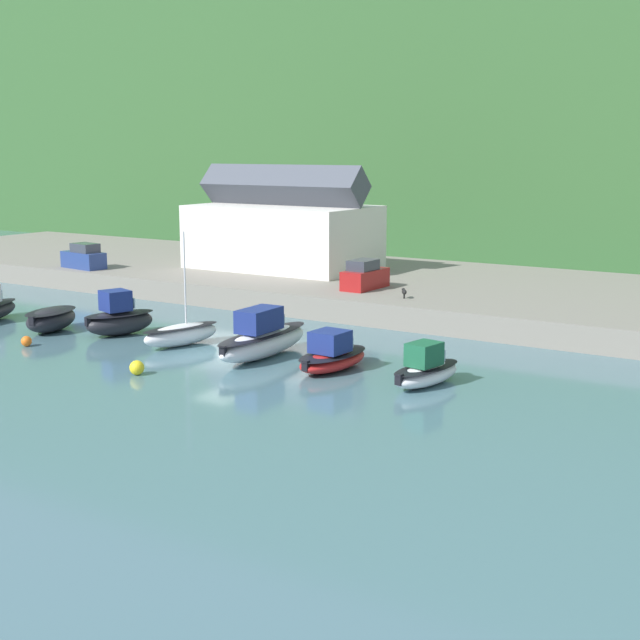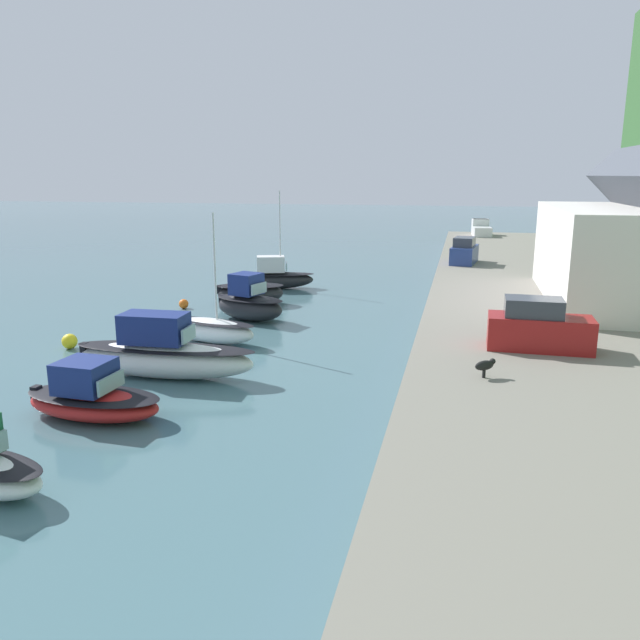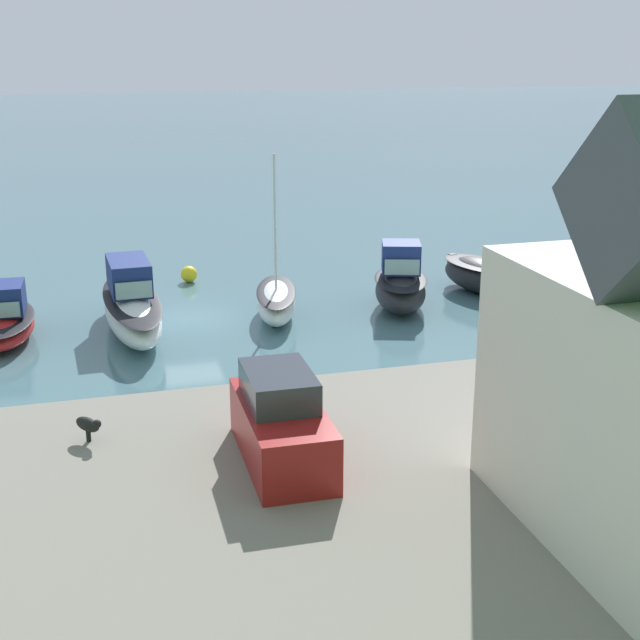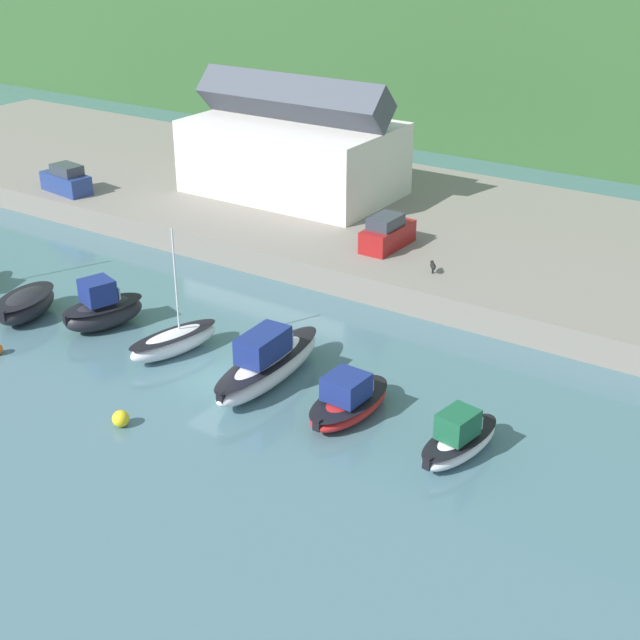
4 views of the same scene
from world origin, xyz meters
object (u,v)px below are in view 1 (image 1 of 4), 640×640
(moored_boat_1, at_px, (51,319))
(mooring_buoy_0, at_px, (137,368))
(moored_boat_3, at_px, (181,334))
(moored_boat_4, at_px, (263,339))
(mooring_buoy_1, at_px, (26,341))
(moored_boat_5, at_px, (332,356))
(moored_boat_6, at_px, (426,370))
(parked_car_1, at_px, (84,258))
(parked_car_0, at_px, (365,276))
(dog_on_quay, at_px, (404,292))
(moored_boat_2, at_px, (119,318))

(moored_boat_1, distance_m, mooring_buoy_0, 13.92)
(moored_boat_3, distance_m, moored_boat_4, 5.97)
(moored_boat_4, bearing_deg, moored_boat_1, -176.81)
(mooring_buoy_1, bearing_deg, moored_boat_1, 120.36)
(moored_boat_5, xyz_separation_m, moored_boat_6, (5.68, -0.19, 0.03))
(moored_boat_4, relative_size, parked_car_1, 1.90)
(moored_boat_3, height_order, moored_boat_5, moored_boat_3)
(moored_boat_3, relative_size, parked_car_1, 1.57)
(moored_boat_1, bearing_deg, mooring_buoy_1, -76.58)
(moored_boat_5, relative_size, parked_car_0, 1.29)
(parked_car_0, bearing_deg, moored_boat_5, -64.85)
(mooring_buoy_1, bearing_deg, dog_on_quay, 50.48)
(moored_boat_3, relative_size, mooring_buoy_0, 8.79)
(moored_boat_4, xyz_separation_m, mooring_buoy_1, (-13.72, -5.44, -0.75))
(moored_boat_3, relative_size, parked_car_0, 1.63)
(parked_car_0, bearing_deg, moored_boat_1, -127.06)
(moored_boat_5, bearing_deg, dog_on_quay, 104.34)
(moored_boat_1, bearing_deg, moored_boat_5, -13.94)
(moored_boat_3, xyz_separation_m, moored_boat_5, (10.89, -0.18, 0.05))
(moored_boat_1, distance_m, mooring_buoy_1, 4.59)
(moored_boat_5, height_order, mooring_buoy_1, moored_boat_5)
(moored_boat_6, relative_size, mooring_buoy_1, 8.07)
(moored_boat_4, relative_size, mooring_buoy_0, 10.66)
(moored_boat_1, distance_m, moored_boat_3, 10.14)
(mooring_buoy_1, bearing_deg, moored_boat_5, 15.11)
(parked_car_1, bearing_deg, mooring_buoy_1, -133.50)
(parked_car_1, bearing_deg, moored_boat_3, -112.37)
(moored_boat_2, height_order, moored_boat_3, moored_boat_3)
(moored_boat_2, bearing_deg, parked_car_1, 160.80)
(moored_boat_5, bearing_deg, mooring_buoy_0, -138.61)
(moored_boat_2, xyz_separation_m, mooring_buoy_0, (8.21, -6.94, -0.69))
(moored_boat_2, xyz_separation_m, moored_boat_3, (5.45, -0.25, -0.36))
(moored_boat_2, xyz_separation_m, moored_boat_5, (16.34, -0.43, -0.31))
(moored_boat_5, distance_m, parked_car_1, 35.78)
(moored_boat_6, distance_m, mooring_buoy_1, 24.81)
(moored_boat_1, relative_size, mooring_buoy_0, 6.51)
(parked_car_1, xyz_separation_m, dog_on_quay, (30.30, 0.84, -0.46))
(moored_boat_2, xyz_separation_m, parked_car_1, (-16.86, 12.79, 1.49))
(mooring_buoy_1, bearing_deg, parked_car_1, 128.54)
(mooring_buoy_0, bearing_deg, moored_boat_4, 65.16)
(moored_boat_5, relative_size, moored_boat_6, 1.05)
(moored_boat_3, bearing_deg, moored_boat_6, 11.90)
(moored_boat_2, height_order, moored_boat_6, moored_boat_2)
(moored_boat_3, distance_m, moored_boat_5, 10.89)
(moored_boat_4, distance_m, moored_boat_6, 10.63)
(moored_boat_3, xyz_separation_m, parked_car_0, (3.61, 16.13, 1.86))
(moored_boat_2, relative_size, parked_car_0, 1.22)
(moored_boat_1, relative_size, moored_boat_2, 0.99)
(parked_car_0, height_order, parked_car_1, same)
(moored_boat_3, xyz_separation_m, mooring_buoy_0, (2.76, -6.68, -0.33))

